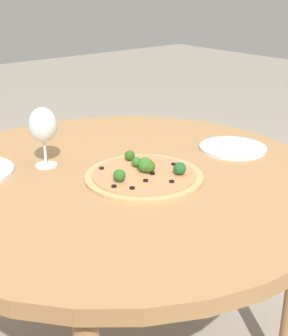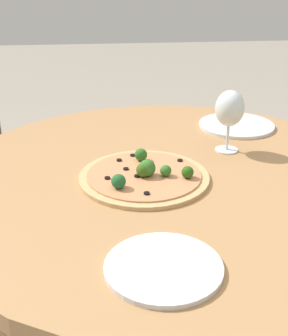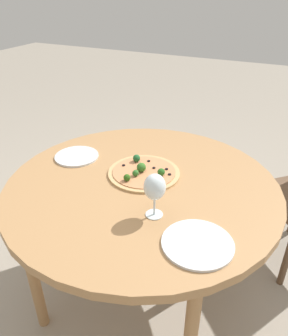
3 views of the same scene
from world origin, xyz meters
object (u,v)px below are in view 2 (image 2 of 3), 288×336
(wine_glass, at_px, (230,110))
(plate_far, at_px, (163,267))
(plate_near, at_px, (236,125))
(pizza, at_px, (144,175))

(wine_glass, height_order, plate_far, wine_glass)
(plate_far, bearing_deg, wine_glass, -115.71)
(plate_near, distance_m, plate_far, 0.80)
(pizza, bearing_deg, plate_near, -133.33)
(wine_glass, xyz_separation_m, plate_near, (-0.08, -0.19, -0.12))
(plate_near, bearing_deg, pizza, 46.67)
(pizza, bearing_deg, wine_glass, -147.17)
(pizza, relative_size, plate_far, 1.52)
(wine_glass, bearing_deg, plate_near, -113.46)
(plate_far, bearing_deg, pizza, -90.47)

